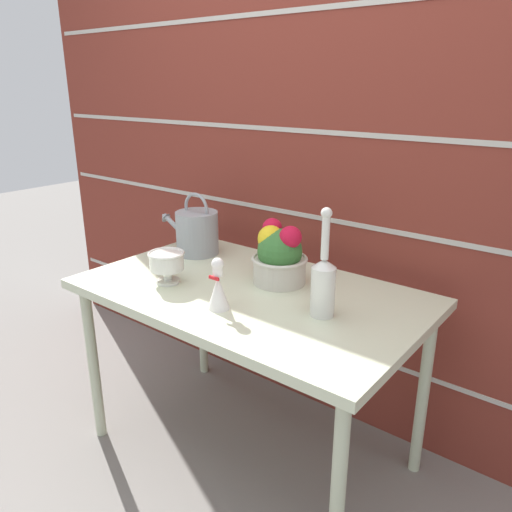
% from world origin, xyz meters
% --- Properties ---
extents(ground_plane, '(12.00, 12.00, 0.00)m').
position_xyz_m(ground_plane, '(0.00, 0.00, 0.00)').
color(ground_plane, gray).
extents(brick_wall, '(3.60, 0.08, 2.20)m').
position_xyz_m(brick_wall, '(0.00, 0.50, 1.10)').
color(brick_wall, maroon).
rests_on(brick_wall, ground_plane).
extents(patio_table, '(1.29, 0.77, 0.74)m').
position_xyz_m(patio_table, '(0.00, 0.00, 0.67)').
color(patio_table, beige).
rests_on(patio_table, ground_plane).
extents(watering_can, '(0.33, 0.19, 0.28)m').
position_xyz_m(watering_can, '(-0.45, 0.18, 0.84)').
color(watering_can, '#93999E').
rests_on(watering_can, patio_table).
extents(crystal_pedestal_bowl, '(0.14, 0.14, 0.12)m').
position_xyz_m(crystal_pedestal_bowl, '(-0.29, -0.15, 0.82)').
color(crystal_pedestal_bowl, silver).
rests_on(crystal_pedestal_bowl, patio_table).
extents(flower_planter, '(0.22, 0.22, 0.24)m').
position_xyz_m(flower_planter, '(0.05, 0.12, 0.85)').
color(flower_planter, beige).
rests_on(flower_planter, patio_table).
extents(glass_decanter, '(0.08, 0.08, 0.37)m').
position_xyz_m(glass_decanter, '(0.33, -0.02, 0.86)').
color(glass_decanter, silver).
rests_on(glass_decanter, patio_table).
extents(figurine_vase, '(0.08, 0.08, 0.18)m').
position_xyz_m(figurine_vase, '(0.02, -0.20, 0.81)').
color(figurine_vase, white).
rests_on(figurine_vase, patio_table).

